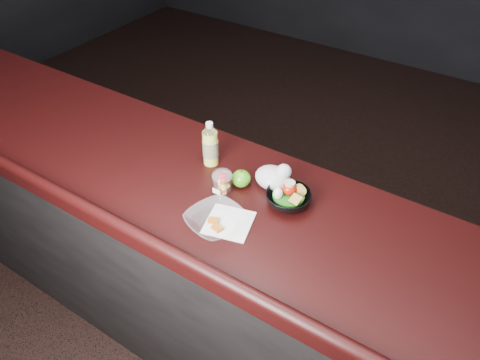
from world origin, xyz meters
The scene contains 8 objects.
counter centered at (0.00, 0.30, 0.51)m, with size 4.06×0.71×1.02m.
lemonade_bottle centered at (-0.12, 0.43, 1.10)m, with size 0.06×0.06×0.20m.
fruit_cup centered at (0.03, 0.30, 1.08)m, with size 0.08×0.08×0.11m.
green_apple centered at (0.07, 0.38, 1.05)m, with size 0.07×0.07×0.08m.
plastic_bag centered at (0.17, 0.44, 1.07)m, with size 0.14×0.12×0.10m.
snack_bowl centered at (0.27, 0.39, 1.05)m, with size 0.20×0.20×0.09m.
takeout_bowl centered at (0.11, 0.14, 1.04)m, with size 0.25×0.25×0.05m.
paper_napkin centered at (0.14, 0.18, 1.02)m, with size 0.16×0.16×0.00m, color white.
Camera 1 is at (0.83, -0.80, 2.20)m, focal length 35.00 mm.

